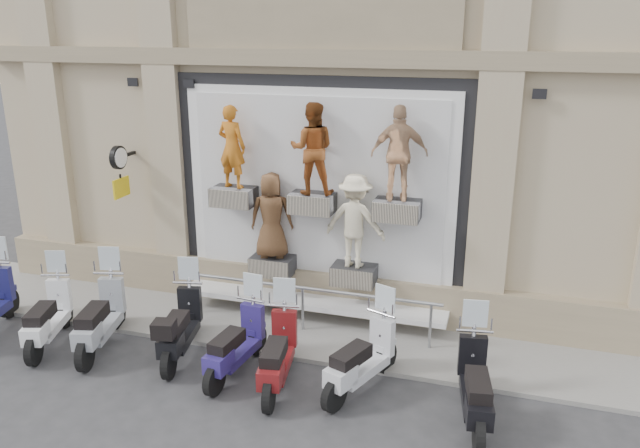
% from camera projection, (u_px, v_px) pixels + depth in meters
% --- Properties ---
extents(ground, '(90.00, 90.00, 0.00)m').
position_uv_depth(ground, '(261.00, 391.00, 9.61)').
color(ground, '#313134').
rests_on(ground, ground).
extents(sidewalk, '(16.00, 2.20, 0.08)m').
position_uv_depth(sidewalk, '(305.00, 329.00, 11.51)').
color(sidewalk, gray).
rests_on(sidewalk, ground).
extents(shop_vitrine, '(5.60, 0.83, 4.30)m').
position_uv_depth(shop_vitrine, '(320.00, 199.00, 11.37)').
color(shop_vitrine, black).
rests_on(shop_vitrine, ground).
extents(guard_rail, '(5.06, 0.10, 0.93)m').
position_uv_depth(guard_rail, '(303.00, 310.00, 11.29)').
color(guard_rail, '#9EA0A5').
rests_on(guard_rail, ground).
extents(clock_sign_bracket, '(0.10, 0.80, 1.02)m').
position_uv_depth(clock_sign_bracket, '(120.00, 165.00, 12.11)').
color(clock_sign_bracket, black).
rests_on(clock_sign_bracket, ground).
extents(scooter_b, '(1.12, 1.97, 1.54)m').
position_uv_depth(scooter_b, '(46.00, 305.00, 10.80)').
color(scooter_b, white).
rests_on(scooter_b, ground).
extents(scooter_c, '(1.08, 2.11, 1.64)m').
position_uv_depth(scooter_c, '(99.00, 305.00, 10.66)').
color(scooter_c, gray).
rests_on(scooter_c, ground).
extents(scooter_d, '(0.96, 2.00, 1.56)m').
position_uv_depth(scooter_d, '(180.00, 314.00, 10.41)').
color(scooter_d, black).
rests_on(scooter_d, ground).
extents(scooter_e, '(0.72, 1.90, 1.51)m').
position_uv_depth(scooter_e, '(236.00, 331.00, 9.89)').
color(scooter_e, navy).
rests_on(scooter_e, ground).
extents(scooter_f, '(0.87, 1.98, 1.55)m').
position_uv_depth(scooter_f, '(277.00, 341.00, 9.54)').
color(scooter_f, maroon).
rests_on(scooter_f, ground).
extents(scooter_g, '(1.19, 1.96, 1.54)m').
position_uv_depth(scooter_g, '(362.00, 346.00, 9.41)').
color(scooter_g, silver).
rests_on(scooter_g, ground).
extents(scooter_h, '(0.87, 2.01, 1.58)m').
position_uv_depth(scooter_h, '(477.00, 371.00, 8.67)').
color(scooter_h, black).
rests_on(scooter_h, ground).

